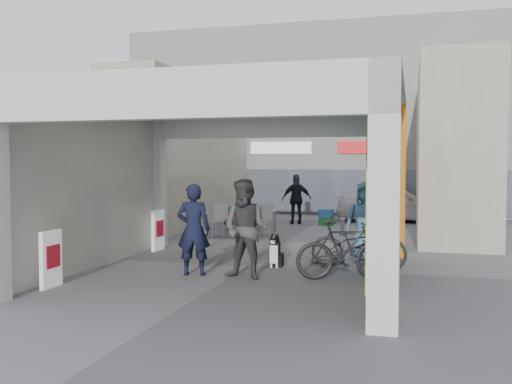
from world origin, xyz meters
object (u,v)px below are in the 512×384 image
(border_collie, at_px, (275,253))
(man_elderly, at_px, (365,221))
(produce_stand, at_px, (242,221))
(bicycle_front, at_px, (359,244))
(bicycle_rear, at_px, (345,250))
(cafe_set, at_px, (242,224))
(man_crates, at_px, (297,199))
(man_back_turned, at_px, (246,229))
(man_with_dog, at_px, (194,229))
(white_van, at_px, (393,203))

(border_collie, relative_size, man_elderly, 0.41)
(produce_stand, relative_size, bicycle_front, 0.58)
(bicycle_rear, bearing_deg, cafe_set, 15.08)
(cafe_set, height_order, produce_stand, cafe_set)
(man_crates, xyz_separation_m, bicycle_front, (2.90, -8.07, -0.37))
(cafe_set, distance_m, man_crates, 3.79)
(man_elderly, xyz_separation_m, man_crates, (-2.95, 7.10, 0.00))
(man_crates, bearing_deg, man_back_turned, 76.47)
(border_collie, distance_m, bicycle_front, 1.73)
(cafe_set, bearing_deg, border_collie, -65.33)
(man_with_dog, xyz_separation_m, man_crates, (0.13, 9.58, -0.01))
(man_elderly, xyz_separation_m, bicycle_rear, (-0.20, -2.13, -0.33))
(man_back_turned, distance_m, white_van, 11.56)
(man_back_turned, relative_size, bicycle_front, 0.97)
(man_with_dog, distance_m, bicycle_rear, 2.93)
(bicycle_front, bearing_deg, produce_stand, 34.45)
(border_collie, distance_m, white_van, 10.22)
(man_with_dog, bearing_deg, bicycle_front, -164.94)
(cafe_set, distance_m, produce_stand, 1.37)
(produce_stand, relative_size, man_crates, 0.64)
(bicycle_front, distance_m, bicycle_rear, 1.17)
(man_elderly, bearing_deg, border_collie, -151.01)
(man_crates, relative_size, white_van, 0.43)
(white_van, bearing_deg, cafe_set, 136.54)
(bicycle_front, relative_size, bicycle_rear, 1.06)
(man_crates, xyz_separation_m, bicycle_rear, (2.75, -9.22, -0.33))
(bicycle_front, bearing_deg, man_back_turned, 126.94)
(bicycle_rear, bearing_deg, man_back_turned, 84.52)
(bicycle_rear, height_order, white_van, white_van)
(man_with_dog, relative_size, bicycle_front, 0.92)
(man_with_dog, bearing_deg, produce_stand, -92.10)
(man_elderly, bearing_deg, man_with_dog, -146.99)
(bicycle_front, distance_m, white_van, 9.76)
(man_with_dog, distance_m, white_van, 11.77)
(man_crates, bearing_deg, bicycle_rear, 87.47)
(man_elderly, height_order, bicycle_front, man_elderly)
(border_collie, relative_size, bicycle_rear, 0.39)
(man_back_turned, bearing_deg, man_elderly, 61.09)
(man_crates, bearing_deg, white_van, -172.06)
(white_van, bearing_deg, man_back_turned, 163.45)
(man_with_dog, bearing_deg, man_crates, -102.18)
(cafe_set, distance_m, man_back_turned, 6.33)
(cafe_set, xyz_separation_m, bicycle_front, (3.85, -4.44, 0.17))
(cafe_set, bearing_deg, bicycle_front, -49.05)
(man_with_dog, distance_m, man_crates, 9.58)
(cafe_set, relative_size, man_with_dog, 0.91)
(cafe_set, bearing_deg, white_van, 51.37)
(produce_stand, relative_size, man_with_dog, 0.63)
(man_with_dog, height_order, bicycle_rear, man_with_dog)
(man_with_dog, bearing_deg, white_van, -118.31)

